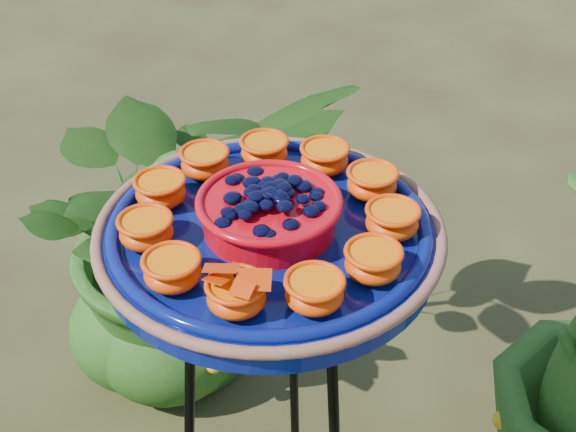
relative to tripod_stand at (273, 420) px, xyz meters
name	(u,v)px	position (x,y,z in m)	size (l,w,h in m)	color
tripod_stand	(273,420)	(0.00, 0.00, 0.00)	(0.43, 0.43, 0.98)	black
feeder_dish	(270,229)	(0.00, 0.00, 0.43)	(0.60, 0.60, 0.12)	#08125F
shrub_back_left	(183,220)	(-0.58, 0.57, -0.13)	(0.84, 0.73, 0.93)	#235416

